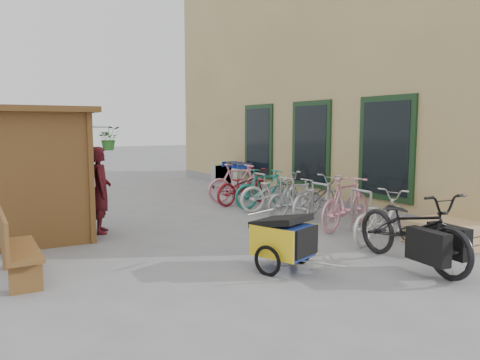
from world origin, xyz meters
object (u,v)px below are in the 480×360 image
shopping_carts (231,174)px  bike_3 (295,198)px  child_trailer (284,238)px  bench (14,246)px  bike_6 (244,186)px  bike_4 (275,191)px  bike_5 (265,189)px  bike_2 (317,198)px  bike_7 (237,183)px  bike_1 (346,203)px  pallet_stack (448,233)px  person_kiosk (100,190)px  cargo_bike (413,229)px  kiosk (25,156)px  bike_0 (380,216)px

shopping_carts → bike_3: 4.49m
child_trailer → bench: bearing=137.9°
bike_3 → bike_6: size_ratio=0.83×
bike_4 → bike_5: (-0.04, 0.41, 0.01)m
bench → child_trailer: (3.41, -1.39, -0.01)m
bike_2 → bike_7: bearing=-10.7°
bike_1 → bike_2: size_ratio=0.97×
bike_5 → child_trailer: bearing=154.1°
pallet_stack → child_trailer: (-3.26, 0.34, 0.25)m
person_kiosk → bike_1: person_kiosk is taller
pallet_stack → bike_5: bike_5 is taller
cargo_bike → bike_1: cargo_bike is taller
pallet_stack → bike_5: 4.75m
cargo_bike → bike_5: 5.25m
kiosk → child_trailer: size_ratio=1.74×
shopping_carts → bike_1: size_ratio=1.00×
child_trailer → cargo_bike: 1.93m
pallet_stack → bike_0: 1.17m
pallet_stack → bike_6: 5.54m
child_trailer → bike_3: bike_3 is taller
bike_0 → bike_4: bike_4 is taller
bike_1 → bike_4: size_ratio=0.95×
pallet_stack → bench: 6.90m
bench → bike_2: 6.29m
shopping_carts → person_kiosk: bearing=-142.7°
shopping_carts → bike_5: bike_5 is taller
pallet_stack → bike_2: (-0.50, 2.94, 0.27)m
shopping_carts → bike_6: bike_6 is taller
cargo_bike → person_kiosk: 5.68m
bike_2 → bike_6: 2.56m
person_kiosk → bike_7: size_ratio=0.95×
pallet_stack → bike_7: bike_7 is taller
pallet_stack → bike_0: size_ratio=0.69×
bike_6 → bike_1: bearing=173.3°
shopping_carts → bike_3: (-0.77, -4.42, -0.10)m
bench → bike_2: bearing=11.0°
bike_6 → bike_7: size_ratio=1.03×
bike_1 → bike_3: bike_1 is taller
cargo_bike → pallet_stack: bearing=23.9°
person_kiosk → bike_5: (4.22, 0.68, -0.34)m
bike_3 → bike_4: (0.07, 0.91, 0.04)m
kiosk → bike_7: 5.89m
kiosk → bike_6: (5.39, 1.60, -1.08)m
child_trailer → bike_3: size_ratio=0.95×
bench → person_kiosk: 2.87m
bike_5 → bike_7: bearing=8.6°
shopping_carts → kiosk: bearing=-148.0°
cargo_bike → shopping_carts: bearing=85.2°
child_trailer → bike_4: 4.70m
shopping_carts → bike_2: bike_2 is taller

